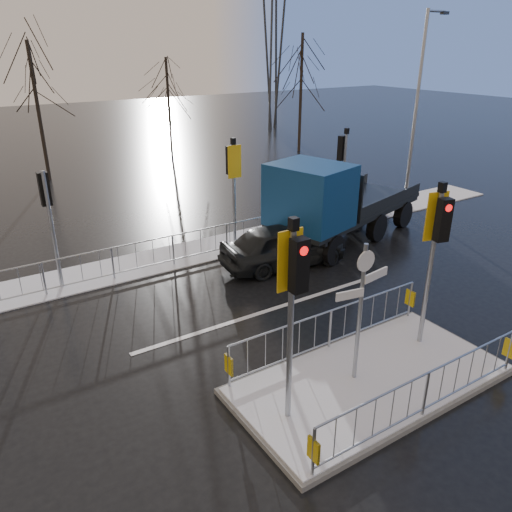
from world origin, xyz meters
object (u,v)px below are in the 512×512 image
flatbed_truck (326,202)px  street_lamp_right (418,104)px  car_far_lane (283,245)px  traffic_island (371,367)px

flatbed_truck → street_lamp_right: 7.21m
flatbed_truck → street_lamp_right: bearing=16.7°
car_far_lane → flatbed_truck: flatbed_truck is taller
traffic_island → car_far_lane: traffic_island is taller
traffic_island → street_lamp_right: size_ratio=0.75×
car_far_lane → flatbed_truck: size_ratio=0.58×
traffic_island → street_lamp_right: bearing=38.7°
car_far_lane → street_lamp_right: (8.56, 2.44, 3.68)m
traffic_island → car_far_lane: 6.38m
traffic_island → flatbed_truck: (4.18, 6.57, 1.28)m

